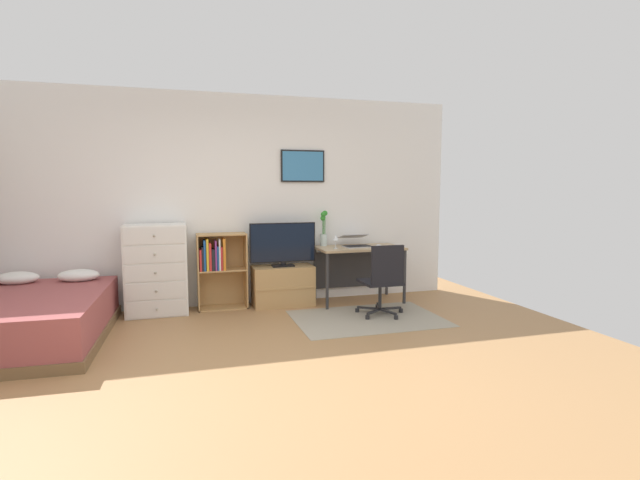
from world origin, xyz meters
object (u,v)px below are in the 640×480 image
bamboo_vase (324,229)px  bookshelf (218,265)px  bed (28,319)px  computer_mouse (379,246)px  tv_stand (283,286)px  desk (357,256)px  television (283,245)px  laptop (355,241)px  wine_glass (336,238)px  dresser (156,270)px  office_chair (383,278)px

bamboo_vase → bookshelf: bearing=-177.1°
bed → computer_mouse: 4.04m
tv_stand → desk: size_ratio=0.69×
bookshelf → desk: bookshelf is taller
television → laptop: television is taller
bed → desk: size_ratio=1.79×
bookshelf → tv_stand: size_ratio=1.23×
bed → bookshelf: bookshelf is taller
wine_glass → tv_stand: bearing=164.8°
desk → wine_glass: bearing=-156.9°
bookshelf → television: (0.82, -0.07, 0.24)m
dresser → tv_stand: bearing=0.6°
bookshelf → desk: 1.83m
desk → dresser: bearing=179.7°
dresser → television: 1.56m
bed → laptop: laptop is taller
tv_stand → television: size_ratio=0.91×
television → dresser: bearing=179.7°
bed → dresser: dresser is taller
dresser → wine_glass: (2.20, -0.16, 0.33)m
bed → wine_glass: bearing=12.0°
office_chair → computer_mouse: size_ratio=8.27×
tv_stand → desk: (1.01, -0.03, 0.35)m
tv_stand → wine_glass: bearing=-15.2°
wine_glass → bed: bearing=-169.8°
bed → laptop: bearing=13.2°
bed → dresser: bearing=35.2°
bed → bamboo_vase: bearing=17.1°
television → office_chair: television is taller
dresser → desk: (2.55, -0.01, 0.06)m
bookshelf → desk: size_ratio=0.85×
dresser → television: bearing=-0.3°
computer_mouse → laptop: bearing=153.0°
television → tv_stand: bearing=90.0°
computer_mouse → wine_glass: wine_glass is taller
desk → laptop: laptop is taller
television → desk: (1.01, -0.01, -0.19)m
bed → tv_stand: size_ratio=2.59×
tv_stand → bookshelf: bearing=176.5°
desk → wine_glass: wine_glass is taller
bookshelf → bamboo_vase: bamboo_vase is taller
television → computer_mouse: 1.27m
tv_stand → desk: bearing=-1.6°
laptop → bamboo_vase: bearing=153.9°
bed → dresser: (1.16, 0.77, 0.30)m
tv_stand → office_chair: bearing=-40.7°
laptop → bamboo_vase: (-0.39, 0.16, 0.16)m
office_chair → computer_mouse: 0.79m
bed → computer_mouse: bearing=10.4°
office_chair → tv_stand: bearing=139.0°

